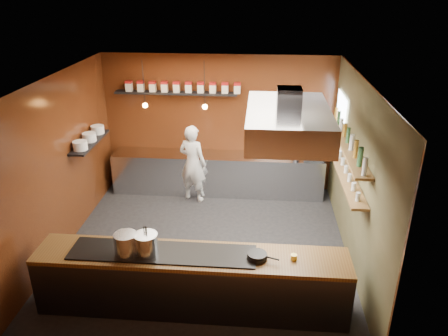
# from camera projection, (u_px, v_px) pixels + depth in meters

# --- Properties ---
(floor) EXTENTS (5.00, 5.00, 0.00)m
(floor) POSITION_uv_depth(u_px,v_px,m) (206.00, 245.00, 7.88)
(floor) COLOR black
(floor) RESTS_ON ground
(back_wall) EXTENTS (5.00, 0.00, 5.00)m
(back_wall) POSITION_uv_depth(u_px,v_px,m) (219.00, 124.00, 9.56)
(back_wall) COLOR #3E170B
(back_wall) RESTS_ON ground
(left_wall) EXTENTS (0.00, 5.00, 5.00)m
(left_wall) POSITION_uv_depth(u_px,v_px,m) (60.00, 165.00, 7.47)
(left_wall) COLOR #3E170B
(left_wall) RESTS_ON ground
(right_wall) EXTENTS (0.00, 5.00, 5.00)m
(right_wall) POSITION_uv_depth(u_px,v_px,m) (357.00, 175.00, 7.08)
(right_wall) COLOR #454427
(right_wall) RESTS_ON ground
(ceiling) EXTENTS (5.00, 5.00, 0.00)m
(ceiling) POSITION_uv_depth(u_px,v_px,m) (203.00, 80.00, 6.67)
(ceiling) COLOR silver
(ceiling) RESTS_ON back_wall
(window_pane) EXTENTS (0.00, 1.00, 1.00)m
(window_pane) POSITION_uv_depth(u_px,v_px,m) (340.00, 120.00, 8.48)
(window_pane) COLOR white
(window_pane) RESTS_ON right_wall
(prep_counter) EXTENTS (4.60, 0.65, 0.90)m
(prep_counter) POSITION_uv_depth(u_px,v_px,m) (218.00, 173.00, 9.68)
(prep_counter) COLOR silver
(prep_counter) RESTS_ON floor
(pass_counter) EXTENTS (4.40, 0.72, 0.94)m
(pass_counter) POSITION_uv_depth(u_px,v_px,m) (192.00, 281.00, 6.23)
(pass_counter) COLOR #38383D
(pass_counter) RESTS_ON floor
(tin_shelf) EXTENTS (2.60, 0.26, 0.04)m
(tin_shelf) POSITION_uv_depth(u_px,v_px,m) (176.00, 93.00, 9.22)
(tin_shelf) COLOR black
(tin_shelf) RESTS_ON back_wall
(plate_shelf) EXTENTS (0.30, 1.40, 0.04)m
(plate_shelf) POSITION_uv_depth(u_px,v_px,m) (90.00, 142.00, 8.35)
(plate_shelf) COLOR black
(plate_shelf) RESTS_ON left_wall
(bottle_shelf_upper) EXTENTS (0.26, 2.80, 0.04)m
(bottle_shelf_upper) POSITION_uv_depth(u_px,v_px,m) (347.00, 144.00, 7.20)
(bottle_shelf_upper) COLOR brown
(bottle_shelf_upper) RESTS_ON right_wall
(bottle_shelf_lower) EXTENTS (0.26, 2.80, 0.04)m
(bottle_shelf_lower) POSITION_uv_depth(u_px,v_px,m) (344.00, 170.00, 7.39)
(bottle_shelf_lower) COLOR brown
(bottle_shelf_lower) RESTS_ON right_wall
(extractor_hood) EXTENTS (1.20, 2.00, 0.72)m
(extractor_hood) POSITION_uv_depth(u_px,v_px,m) (288.00, 121.00, 6.41)
(extractor_hood) COLOR #38383D
(extractor_hood) RESTS_ON ceiling
(pendant_left) EXTENTS (0.10, 0.10, 0.95)m
(pendant_left) POSITION_uv_depth(u_px,v_px,m) (145.00, 103.00, 8.67)
(pendant_left) COLOR black
(pendant_left) RESTS_ON ceiling
(pendant_right) EXTENTS (0.10, 0.10, 0.95)m
(pendant_right) POSITION_uv_depth(u_px,v_px,m) (205.00, 104.00, 8.58)
(pendant_right) COLOR black
(pendant_right) RESTS_ON ceiling
(storage_tins) EXTENTS (2.43, 0.13, 0.22)m
(storage_tins) POSITION_uv_depth(u_px,v_px,m) (183.00, 87.00, 9.15)
(storage_tins) COLOR beige
(storage_tins) RESTS_ON tin_shelf
(plate_stacks) EXTENTS (0.26, 1.16, 0.16)m
(plate_stacks) POSITION_uv_depth(u_px,v_px,m) (89.00, 137.00, 8.31)
(plate_stacks) COLOR white
(plate_stacks) RESTS_ON plate_shelf
(bottles) EXTENTS (0.06, 2.66, 0.24)m
(bottles) POSITION_uv_depth(u_px,v_px,m) (348.00, 136.00, 7.14)
(bottles) COLOR silver
(bottles) RESTS_ON bottle_shelf_upper
(wine_glasses) EXTENTS (0.07, 2.37, 0.13)m
(wine_glasses) POSITION_uv_depth(u_px,v_px,m) (344.00, 165.00, 7.35)
(wine_glasses) COLOR silver
(wine_glasses) RESTS_ON bottle_shelf_lower
(stockpot_large) EXTENTS (0.42, 0.42, 0.31)m
(stockpot_large) POSITION_uv_depth(u_px,v_px,m) (126.00, 244.00, 5.97)
(stockpot_large) COLOR silver
(stockpot_large) RESTS_ON pass_counter
(stockpot_small) EXTENTS (0.42, 0.42, 0.30)m
(stockpot_small) POSITION_uv_depth(u_px,v_px,m) (146.00, 244.00, 5.98)
(stockpot_small) COLOR silver
(stockpot_small) RESTS_ON pass_counter
(utensil_crock) EXTENTS (0.15, 0.15, 0.16)m
(utensil_crock) POSITION_uv_depth(u_px,v_px,m) (146.00, 245.00, 6.07)
(utensil_crock) COLOR silver
(utensil_crock) RESTS_ON pass_counter
(frying_pan) EXTENTS (0.44, 0.29, 0.07)m
(frying_pan) POSITION_uv_depth(u_px,v_px,m) (257.00, 256.00, 5.93)
(frying_pan) COLOR black
(frying_pan) RESTS_ON pass_counter
(butter_jar) EXTENTS (0.11, 0.11, 0.08)m
(butter_jar) POSITION_uv_depth(u_px,v_px,m) (294.00, 257.00, 5.92)
(butter_jar) COLOR yellow
(butter_jar) RESTS_ON pass_counter
(espresso_machine) EXTENTS (0.50, 0.48, 0.42)m
(espresso_machine) POSITION_uv_depth(u_px,v_px,m) (316.00, 148.00, 9.29)
(espresso_machine) COLOR black
(espresso_machine) RESTS_ON prep_counter
(chef) EXTENTS (0.72, 0.59, 1.68)m
(chef) POSITION_uv_depth(u_px,v_px,m) (193.00, 163.00, 9.20)
(chef) COLOR silver
(chef) RESTS_ON floor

